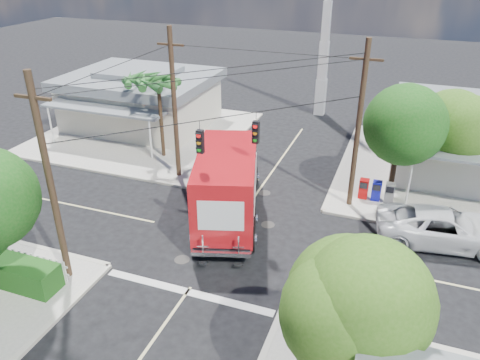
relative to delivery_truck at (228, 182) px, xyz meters
The scene contains 16 objects.
ground 2.84m from the delivery_truck, 71.97° to the right, with size 120.00×120.00×0.00m, color black.
sidewalk_ne 14.70m from the delivery_truck, 37.85° to the left, with size 14.12×14.12×0.14m.
sidewalk_nw 13.74m from the delivery_truck, 138.89° to the left, with size 14.12×14.12×0.14m.
road_markings 3.99m from the delivery_truck, 79.52° to the right, with size 32.00×32.00×0.01m.
building_nw 15.50m from the delivery_truck, 137.20° to the left, with size 10.80×10.20×4.30m.
radio_tower 18.46m from the delivery_truck, 86.42° to the left, with size 0.80×0.80×17.00m.
tree_ne_front 9.61m from the delivery_truck, 31.59° to the left, with size 4.21×4.14×6.66m.
tree_ne_back 12.77m from the delivery_truck, 33.93° to the left, with size 3.77×3.66×5.82m.
tree_se 12.12m from the delivery_truck, 50.23° to the right, with size 3.67×3.54×5.62m.
palm_nw_front 9.35m from the delivery_truck, 140.99° to the left, with size 3.01×3.08×5.59m.
palm_nw_back 11.65m from the delivery_truck, 141.47° to the left, with size 3.01×3.08×5.19m.
utility_poles 2.87m from the delivery_truck, 160.80° to the right, with size 12.00×10.68×9.00m.
picket_fence 10.48m from the delivery_truck, 133.57° to the right, with size 5.94×0.06×1.00m.
vending_boxes 8.41m from the delivery_truck, 30.88° to the left, with size 1.90×0.50×1.10m.
delivery_truck is the anchor object (origin of this frame).
parked_car 10.63m from the delivery_truck, ahead, with size 2.84×6.16×1.71m, color silver.
Camera 1 is at (7.30, -17.77, 12.89)m, focal length 35.00 mm.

